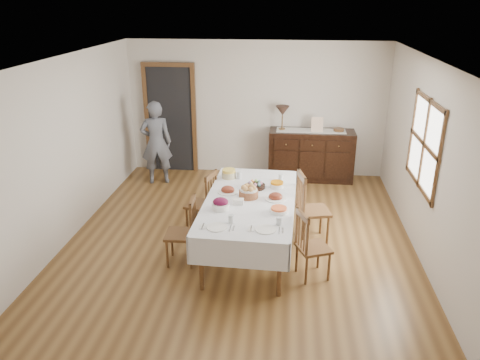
# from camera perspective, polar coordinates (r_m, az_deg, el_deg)

# --- Properties ---
(ground) EXTENTS (6.00, 6.00, 0.00)m
(ground) POSITION_cam_1_polar(r_m,az_deg,el_deg) (6.87, -0.09, -7.69)
(ground) COLOR brown
(room_shell) EXTENTS (5.02, 6.02, 2.65)m
(room_shell) POSITION_cam_1_polar(r_m,az_deg,el_deg) (6.66, -0.95, 6.61)
(room_shell) COLOR white
(room_shell) RESTS_ON ground
(dining_table) EXTENTS (1.26, 2.37, 0.80)m
(dining_table) POSITION_cam_1_polar(r_m,az_deg,el_deg) (6.35, 1.22, -3.11)
(dining_table) COLOR silver
(dining_table) RESTS_ON ground
(chair_left_near) EXTENTS (0.41, 0.41, 0.94)m
(chair_left_near) POSITION_cam_1_polar(r_m,az_deg,el_deg) (6.24, -6.84, -6.16)
(chair_left_near) COLOR brown
(chair_left_near) RESTS_ON ground
(chair_left_far) EXTENTS (0.49, 0.49, 0.96)m
(chair_left_far) POSITION_cam_1_polar(r_m,az_deg,el_deg) (7.02, -4.44, -2.67)
(chair_left_far) COLOR brown
(chair_left_far) RESTS_ON ground
(chair_right_near) EXTENTS (0.50, 0.50, 0.91)m
(chair_right_near) POSITION_cam_1_polar(r_m,az_deg,el_deg) (5.96, 8.55, -7.80)
(chair_right_near) COLOR brown
(chair_right_near) RESTS_ON ground
(chair_right_far) EXTENTS (0.52, 0.52, 1.05)m
(chair_right_far) POSITION_cam_1_polar(r_m,az_deg,el_deg) (6.80, 8.53, -3.28)
(chair_right_far) COLOR brown
(chair_right_far) RESTS_ON ground
(sideboard) EXTENTS (1.61, 0.58, 0.97)m
(sideboard) POSITION_cam_1_polar(r_m,az_deg,el_deg) (9.15, 8.63, 3.02)
(sideboard) COLOR black
(sideboard) RESTS_ON ground
(person) EXTENTS (0.60, 0.47, 1.69)m
(person) POSITION_cam_1_polar(r_m,az_deg,el_deg) (8.91, -10.20, 4.83)
(person) COLOR #575A65
(person) RESTS_ON ground
(bread_basket) EXTENTS (0.26, 0.26, 0.18)m
(bread_basket) POSITION_cam_1_polar(r_m,az_deg,el_deg) (6.33, 1.05, -1.47)
(bread_basket) COLOR brown
(bread_basket) RESTS_ON dining_table
(egg_basket) EXTENTS (0.27, 0.27, 0.11)m
(egg_basket) POSITION_cam_1_polar(r_m,az_deg,el_deg) (6.66, 1.91, -0.67)
(egg_basket) COLOR black
(egg_basket) RESTS_ON dining_table
(ham_platter_a) EXTENTS (0.29, 0.29, 0.11)m
(ham_platter_a) POSITION_cam_1_polar(r_m,az_deg,el_deg) (6.51, -1.50, -1.27)
(ham_platter_a) COLOR white
(ham_platter_a) RESTS_ON dining_table
(ham_platter_b) EXTENTS (0.29, 0.29, 0.11)m
(ham_platter_b) POSITION_cam_1_polar(r_m,az_deg,el_deg) (6.31, 4.35, -2.09)
(ham_platter_b) COLOR white
(ham_platter_b) RESTS_ON dining_table
(beet_bowl) EXTENTS (0.23, 0.23, 0.15)m
(beet_bowl) POSITION_cam_1_polar(r_m,az_deg,el_deg) (6.00, -2.38, -2.95)
(beet_bowl) COLOR white
(beet_bowl) RESTS_ON dining_table
(carrot_bowl) EXTENTS (0.20, 0.20, 0.09)m
(carrot_bowl) POSITION_cam_1_polar(r_m,az_deg,el_deg) (6.69, 4.51, -0.57)
(carrot_bowl) COLOR white
(carrot_bowl) RESTS_ON dining_table
(pineapple_bowl) EXTENTS (0.21, 0.21, 0.13)m
(pineapple_bowl) POSITION_cam_1_polar(r_m,az_deg,el_deg) (7.02, -1.37, 0.77)
(pineapple_bowl) COLOR #BFB287
(pineapple_bowl) RESTS_ON dining_table
(casserole_dish) EXTENTS (0.23, 0.23, 0.07)m
(casserole_dish) POSITION_cam_1_polar(r_m,az_deg,el_deg) (5.94, 4.76, -3.67)
(casserole_dish) COLOR white
(casserole_dish) RESTS_ON dining_table
(butter_dish) EXTENTS (0.14, 0.09, 0.07)m
(butter_dish) POSITION_cam_1_polar(r_m,az_deg,el_deg) (6.15, -0.21, -2.63)
(butter_dish) COLOR white
(butter_dish) RESTS_ON dining_table
(setting_left) EXTENTS (0.42, 0.31, 0.10)m
(setting_left) POSITION_cam_1_polar(r_m,az_deg,el_deg) (5.59, -2.29, -5.41)
(setting_left) COLOR white
(setting_left) RESTS_ON dining_table
(setting_right) EXTENTS (0.42, 0.31, 0.10)m
(setting_right) POSITION_cam_1_polar(r_m,az_deg,el_deg) (5.55, 3.64, -5.68)
(setting_right) COLOR white
(setting_right) RESTS_ON dining_table
(glass_far_a) EXTENTS (0.07, 0.07, 0.11)m
(glass_far_a) POSITION_cam_1_polar(r_m,az_deg,el_deg) (6.99, -0.09, 0.59)
(glass_far_a) COLOR silver
(glass_far_a) RESTS_ON dining_table
(glass_far_b) EXTENTS (0.07, 0.07, 0.10)m
(glass_far_b) POSITION_cam_1_polar(r_m,az_deg,el_deg) (6.94, 5.01, 0.30)
(glass_far_b) COLOR silver
(glass_far_b) RESTS_ON dining_table
(runner) EXTENTS (1.30, 0.35, 0.01)m
(runner) POSITION_cam_1_polar(r_m,az_deg,el_deg) (9.02, 8.64, 5.98)
(runner) COLOR silver
(runner) RESTS_ON sideboard
(table_lamp) EXTENTS (0.26, 0.26, 0.46)m
(table_lamp) POSITION_cam_1_polar(r_m,az_deg,el_deg) (8.94, 5.20, 8.33)
(table_lamp) COLOR brown
(table_lamp) RESTS_ON sideboard
(picture_frame) EXTENTS (0.22, 0.08, 0.28)m
(picture_frame) POSITION_cam_1_polar(r_m,az_deg,el_deg) (8.93, 9.39, 6.68)
(picture_frame) COLOR beige
(picture_frame) RESTS_ON sideboard
(deco_bowl) EXTENTS (0.20, 0.20, 0.06)m
(deco_bowl) POSITION_cam_1_polar(r_m,az_deg,el_deg) (9.07, 11.94, 6.00)
(deco_bowl) COLOR brown
(deco_bowl) RESTS_ON sideboard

